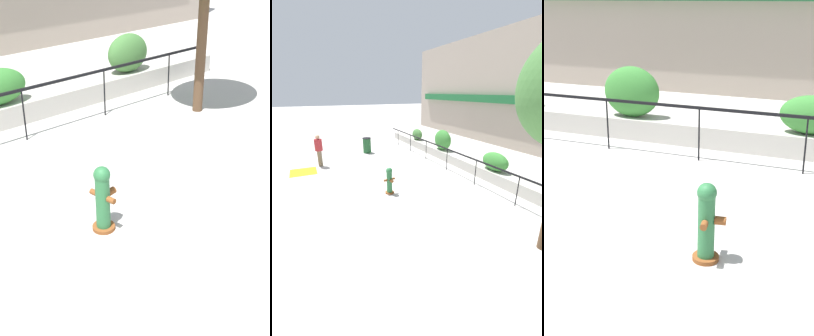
% 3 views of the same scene
% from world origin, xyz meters
% --- Properties ---
extents(ground_plane, '(120.00, 120.00, 0.00)m').
position_xyz_m(ground_plane, '(0.00, 0.00, 0.00)').
color(ground_plane, '#BCB7B2').
extents(planter_wall_low, '(18.00, 0.70, 0.50)m').
position_xyz_m(planter_wall_low, '(0.00, 6.00, 0.25)').
color(planter_wall_low, '#B7B2A8').
rests_on(planter_wall_low, ground).
extents(fence_railing_segment, '(15.00, 0.05, 1.15)m').
position_xyz_m(fence_railing_segment, '(-0.00, 4.90, 1.02)').
color(fence_railing_segment, black).
rests_on(fence_railing_segment, ground).
extents(hedge_bush_0, '(1.10, 0.59, 0.79)m').
position_xyz_m(hedge_bush_0, '(-5.41, 6.00, 0.89)').
color(hedge_bush_0, '#427538').
rests_on(hedge_bush_0, planter_wall_low).
extents(hedge_bush_1, '(1.41, 0.70, 1.20)m').
position_xyz_m(hedge_bush_1, '(-2.09, 6.00, 1.10)').
color(hedge_bush_1, '#387F33').
rests_on(hedge_bush_1, planter_wall_low).
extents(hedge_bush_2, '(1.39, 0.65, 0.82)m').
position_xyz_m(hedge_bush_2, '(2.12, 6.00, 0.91)').
color(hedge_bush_2, '#387F33').
rests_on(hedge_bush_2, planter_wall_low).
extents(fire_hydrant, '(0.46, 0.48, 1.08)m').
position_xyz_m(fire_hydrant, '(1.38, 1.23, 0.55)').
color(fire_hydrant, brown).
rests_on(fire_hydrant, ground).
extents(pedestrian, '(0.57, 0.57, 1.73)m').
position_xyz_m(pedestrian, '(-3.43, -0.96, 0.99)').
color(pedestrian, brown).
rests_on(pedestrian, ground).
extents(tactile_warning_pad, '(1.27, 1.27, 0.01)m').
position_xyz_m(tactile_warning_pad, '(-2.82, -1.86, 0.01)').
color(tactile_warning_pad, gold).
rests_on(tactile_warning_pad, ground).
extents(trash_bin, '(0.55, 0.55, 1.01)m').
position_xyz_m(trash_bin, '(-5.16, 2.12, 0.51)').
color(trash_bin, '#1E5128').
rests_on(trash_bin, ground).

